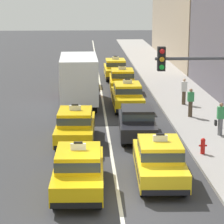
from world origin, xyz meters
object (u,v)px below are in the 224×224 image
Objects in this scene: taxi_right_nearest at (159,160)px; pedestrian_near_crosswalk at (220,119)px; taxi_right_fifth at (115,68)px; pedestrian_by_storefront at (191,102)px; box_truck_left_third at (79,78)px; pedestrian_mid_block at (184,91)px; taxi_right_third at (127,95)px; taxi_right_fourth at (122,80)px; taxi_left_nearest at (79,169)px; taxi_left_fourth at (82,74)px; sedan_right_second at (137,121)px; fire_hydrant at (203,145)px; traffic_light_pole at (211,101)px; taxi_left_second at (75,125)px.

taxi_right_nearest reaches higher than pedestrian_near_crosswalk.
taxi_right_nearest is at bearing -89.28° from taxi_right_fifth.
pedestrian_by_storefront is (3.23, 9.56, 0.12)m from taxi_right_nearest.
box_truck_left_third is 6.86m from pedestrian_mid_block.
taxi_right_third and taxi_right_fourth have the same top height.
taxi_right_nearest is 23.59m from taxi_right_fifth.
taxi_left_nearest is at bearing -136.91° from pedestrian_near_crosswalk.
sedan_right_second is at bearing -78.94° from taxi_left_fourth.
pedestrian_mid_block is (3.70, 0.47, 0.13)m from taxi_right_third.
taxi_right_nearest is 1.06× the size of sedan_right_second.
taxi_right_third is 2.74× the size of pedestrian_by_storefront.
taxi_left_fourth is 6.26× the size of fire_hydrant.
taxi_right_fourth is 6.31× the size of fire_hydrant.
taxi_right_third is (2.93, -8.50, 0.00)m from taxi_left_fourth.
box_truck_left_third is 1.53× the size of taxi_left_fourth.
taxi_left_nearest is 0.83× the size of traffic_light_pole.
taxi_left_nearest is 1.01× the size of taxi_right_third.
fire_hydrant is at bearing 33.76° from taxi_left_nearest.
taxi_left_fourth is 0.82× the size of traffic_light_pole.
pedestrian_near_crosswalk is 1.01× the size of pedestrian_by_storefront.
taxi_right_fifth is 0.82× the size of traffic_light_pole.
taxi_left_second is at bearing 156.34° from fire_hydrant.
sedan_right_second is 5.99× the size of fire_hydrant.
box_truck_left_third reaches higher than pedestrian_by_storefront.
taxi_right_nearest is 6.94m from pedestrian_near_crosswalk.
sedan_right_second is 0.96× the size of taxi_right_fifth.
sedan_right_second is 6.31m from taxi_right_third.
taxi_right_fourth is 12.94m from pedestrian_near_crosswalk.
pedestrian_by_storefront is (3.49, 3.56, 0.15)m from sedan_right_second.
sedan_right_second is at bearing 12.78° from taxi_left_second.
pedestrian_by_storefront is at bearing -68.29° from taxi_right_fourth.
taxi_right_nearest is (3.36, -5.30, 0.00)m from taxi_left_second.
taxi_left_fourth is at bearing 129.53° from pedestrian_mid_block.
taxi_right_fifth is at bearing 90.34° from taxi_right_third.
taxi_left_second is 1.02× the size of taxi_right_third.
taxi_left_nearest reaches higher than pedestrian_by_storefront.
taxi_left_fourth is at bearing 137.04° from taxi_right_fourth.
traffic_light_pole reaches higher than pedestrian_by_storefront.
taxi_right_third is 0.82× the size of traffic_light_pole.
taxi_left_fourth is 18.86m from fire_hydrant.
taxi_left_second is 0.83× the size of traffic_light_pole.
taxi_right_third is (-0.23, 12.31, 0.00)m from taxi_right_nearest.
taxi_left_nearest reaches higher than pedestrian_near_crosswalk.
pedestrian_near_crosswalk reaches higher than fire_hydrant.
pedestrian_near_crosswalk is 3.91m from pedestrian_by_storefront.
taxi_right_third is 2.71× the size of pedestrian_near_crosswalk.
pedestrian_near_crosswalk is 0.30× the size of traffic_light_pole.
taxi_left_fourth is at bearing 101.06° from sedan_right_second.
taxi_right_fourth is 1.01× the size of taxi_right_fifth.
taxi_right_third is (3.05, -1.43, -0.90)m from box_truck_left_third.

